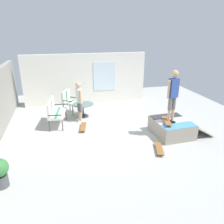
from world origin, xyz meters
The scene contains 11 objects.
ground_plane centered at (0.00, 0.00, -0.05)m, with size 12.00×12.00×0.10m, color #B2B2AD.
house_facade centered at (3.80, 0.49, 1.23)m, with size 0.23×6.00×2.46m.
skate_ramp centered at (-0.53, -1.96, 0.27)m, with size 1.42×1.98×0.54m.
patio_bench centered at (1.31, 2.08, 0.62)m, with size 1.32×0.73×1.02m.
patio_chair_near_house centered at (2.59, 1.47, 0.61)m, with size 0.82×0.80×1.02m.
patio_table centered at (1.93, 0.91, 0.40)m, with size 0.90×0.90×0.57m.
person_watching centered at (1.46, 1.10, 0.94)m, with size 0.47×0.29×1.63m.
person_skater centered at (-0.68, -1.77, 1.61)m, with size 0.31×0.46×1.80m.
skateboard_by_bench centered at (0.69, 1.07, 0.08)m, with size 0.82×0.36×0.10m.
skateboard_spare centered at (-1.48, -1.03, 0.08)m, with size 0.82×0.43×0.10m.
skateboard_on_ramp centered at (-0.70, -1.63, 0.63)m, with size 0.82×0.39×0.10m.
Camera 1 is at (-6.86, 1.80, 3.53)m, focal length 34.97 mm.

